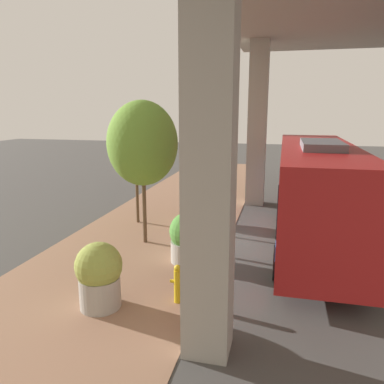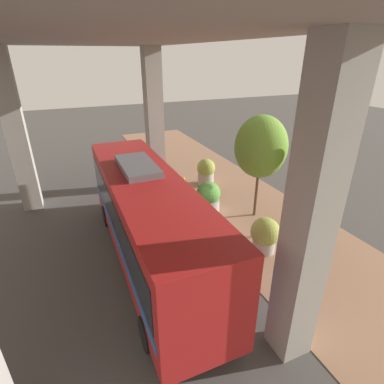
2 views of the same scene
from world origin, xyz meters
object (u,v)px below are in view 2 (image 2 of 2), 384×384
Objects in this scene: bus at (148,216)px; fire_hydrant at (183,185)px; planter_middle at (265,235)px; planter_back at (208,197)px; street_tree_near at (261,147)px; street_tree_far at (316,159)px; planter_front at (206,172)px.

bus is 10.48× the size of fire_hydrant.
planter_middle is 4.14m from planter_back.
planter_back is at bearing 97.89° from fire_hydrant.
planter_back is (-3.94, -2.83, -1.24)m from bus.
fire_hydrant is 0.66× the size of planter_middle.
street_tree_near is (-1.42, -2.76, 2.81)m from planter_middle.
street_tree_near is at bearing 145.97° from planter_back.
street_tree_far is (-1.17, 2.24, -0.04)m from street_tree_near.
planter_front is at bearing -131.38° from bus.
planter_front is 7.40m from planter_middle.
planter_back is at bearing 66.41° from planter_front.
planter_front is (-5.36, -6.08, -1.18)m from bus.
planter_front is 3.54m from planter_back.
street_tree_near is 1.07× the size of street_tree_far.
bus is 6.30m from street_tree_near.
planter_front is at bearing -75.71° from street_tree_far.
street_tree_near reaches higher than planter_back.
bus is at bearing -6.02° from street_tree_far.
planter_back is at bearing -82.18° from planter_middle.
bus reaches higher than planter_middle.
fire_hydrant is 1.93m from planter_front.
planter_front reaches higher than fire_hydrant.
street_tree_far reaches higher than bus.
planter_middle reaches higher than fire_hydrant.
bus is 5.01m from planter_back.
bus reaches higher than planter_front.
bus is at bearing 14.12° from street_tree_near.
planter_middle is (-4.50, 1.27, -1.25)m from bus.
bus is 6.91× the size of planter_middle.
planter_middle is 4.19m from street_tree_near.
planter_front is 7.54m from street_tree_far.
planter_front is 0.33× the size of street_tree_near.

